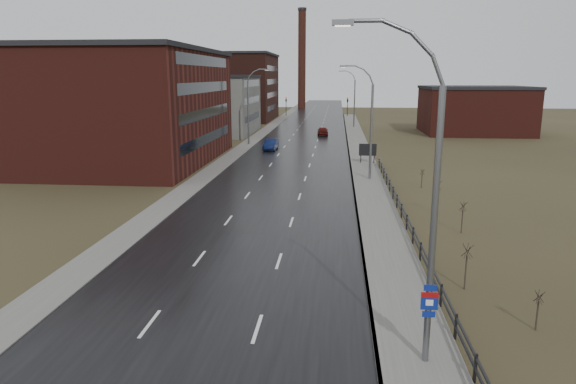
% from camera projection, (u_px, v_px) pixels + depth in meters
% --- Properties ---
extents(ground, '(320.00, 320.00, 0.00)m').
position_uv_depth(ground, '(173.00, 383.00, 17.62)').
color(ground, '#2D2819').
rests_on(ground, ground).
extents(road, '(14.00, 300.00, 0.06)m').
position_uv_depth(road, '(300.00, 147.00, 75.86)').
color(road, black).
rests_on(road, ground).
extents(sidewalk_right, '(3.20, 180.00, 0.18)m').
position_uv_depth(sidewalk_right, '(368.00, 181.00, 50.78)').
color(sidewalk_right, '#595651').
rests_on(sidewalk_right, ground).
extents(curb_right, '(0.16, 180.00, 0.18)m').
position_uv_depth(curb_right, '(353.00, 181.00, 50.92)').
color(curb_right, slate).
rests_on(curb_right, ground).
extents(sidewalk_left, '(2.40, 260.00, 0.12)m').
position_uv_depth(sidewalk_left, '(245.00, 146.00, 76.61)').
color(sidewalk_left, '#595651').
rests_on(sidewalk_left, ground).
extents(warehouse_near, '(22.44, 28.56, 13.50)m').
position_uv_depth(warehouse_near, '(118.00, 106.00, 61.76)').
color(warehouse_near, '#471914').
rests_on(warehouse_near, ground).
extents(warehouse_mid, '(16.32, 20.40, 10.50)m').
position_uv_depth(warehouse_mid, '(209.00, 104.00, 93.85)').
color(warehouse_mid, slate).
rests_on(warehouse_mid, ground).
extents(warehouse_far, '(26.52, 24.48, 15.50)m').
position_uv_depth(warehouse_far, '(219.00, 87.00, 122.88)').
color(warehouse_far, '#331611').
rests_on(warehouse_far, ground).
extents(building_right, '(18.36, 16.32, 8.50)m').
position_uv_depth(building_right, '(474.00, 110.00, 93.47)').
color(building_right, '#471914').
rests_on(building_right, ground).
extents(smokestack, '(2.70, 2.70, 30.70)m').
position_uv_depth(smokestack, '(302.00, 59.00, 160.37)').
color(smokestack, '#331611').
rests_on(smokestack, ground).
extents(streetlight_main, '(3.91, 0.29, 12.11)m').
position_uv_depth(streetlight_main, '(425.00, 204.00, 17.43)').
color(streetlight_main, slate).
rests_on(streetlight_main, ground).
extents(streetlight_right_mid, '(3.36, 0.28, 11.35)m').
position_uv_depth(streetlight_right_mid, '(368.00, 122.00, 50.49)').
color(streetlight_right_mid, slate).
rests_on(streetlight_right_mid, ground).
extents(streetlight_left, '(3.36, 0.28, 11.35)m').
position_uv_depth(streetlight_left, '(250.00, 106.00, 77.23)').
color(streetlight_left, slate).
rests_on(streetlight_left, ground).
extents(streetlight_right_far, '(3.36, 0.28, 11.35)m').
position_uv_depth(streetlight_right_far, '(353.00, 99.00, 102.91)').
color(streetlight_right_far, slate).
rests_on(streetlight_right_far, ground).
extents(guardrail, '(0.10, 53.05, 1.10)m').
position_uv_depth(guardrail, '(408.00, 223.00, 34.28)').
color(guardrail, black).
rests_on(guardrail, ground).
extents(shrub_b, '(0.42, 0.44, 1.74)m').
position_uv_depth(shrub_b, '(538.00, 309.00, 21.08)').
color(shrub_b, '#382D23').
rests_on(shrub_b, ground).
extents(shrub_c, '(0.55, 0.58, 2.34)m').
position_uv_depth(shrub_c, '(466.00, 265.00, 25.08)').
color(shrub_c, '#382D23').
rests_on(shrub_c, ground).
extents(shrub_d, '(0.52, 0.55, 2.19)m').
position_uv_depth(shrub_d, '(462.00, 217.00, 34.11)').
color(shrub_d, '#382D23').
rests_on(shrub_d, ground).
extents(shrub_e, '(0.61, 0.65, 2.60)m').
position_uv_depth(shrub_e, '(437.00, 196.00, 38.97)').
color(shrub_e, '#382D23').
rests_on(shrub_e, ground).
extents(shrub_f, '(0.43, 0.45, 1.79)m').
position_uv_depth(shrub_f, '(422.00, 178.00, 48.09)').
color(shrub_f, '#382D23').
rests_on(shrub_f, ground).
extents(billboard, '(2.06, 0.17, 2.48)m').
position_uv_depth(billboard, '(368.00, 150.00, 60.77)').
color(billboard, black).
rests_on(billboard, ground).
extents(traffic_light_left, '(0.58, 2.73, 5.30)m').
position_uv_depth(traffic_light_left, '(286.00, 98.00, 133.84)').
color(traffic_light_left, black).
rests_on(traffic_light_left, ground).
extents(traffic_light_right, '(0.58, 2.73, 5.30)m').
position_uv_depth(traffic_light_right, '(348.00, 99.00, 132.36)').
color(traffic_light_right, black).
rests_on(traffic_light_right, ground).
extents(car_near, '(1.78, 4.73, 1.54)m').
position_uv_depth(car_near, '(271.00, 145.00, 72.62)').
color(car_near, '#0D1843').
rests_on(car_near, ground).
extents(car_far, '(2.05, 4.69, 1.57)m').
position_uv_depth(car_far, '(323.00, 131.00, 90.24)').
color(car_far, '#470E0B').
rests_on(car_far, ground).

